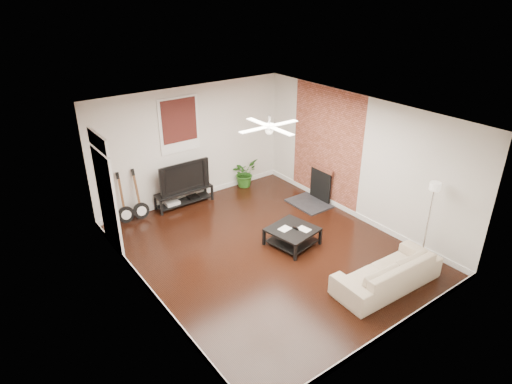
{
  "coord_description": "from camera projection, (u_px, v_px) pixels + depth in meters",
  "views": [
    {
      "loc": [
        -4.66,
        -5.95,
        4.95
      ],
      "look_at": [
        0.0,
        0.4,
        1.15
      ],
      "focal_mm": 30.94,
      "sensor_mm": 36.0,
      "label": 1
    }
  ],
  "objects": [
    {
      "name": "room",
      "position": [
        268.0,
        188.0,
        8.35
      ],
      "size": [
        5.01,
        6.01,
        2.81
      ],
      "color": "black",
      "rests_on": "ground"
    },
    {
      "name": "brick_accent",
      "position": [
        326.0,
        146.0,
        10.4
      ],
      "size": [
        0.02,
        2.2,
        2.8
      ],
      "primitive_type": "cube",
      "color": "brown",
      "rests_on": "floor"
    },
    {
      "name": "fireplace",
      "position": [
        315.0,
        186.0,
        10.65
      ],
      "size": [
        0.8,
        1.1,
        0.92
      ],
      "primitive_type": "cube",
      "color": "black",
      "rests_on": "floor"
    },
    {
      "name": "window_back",
      "position": [
        179.0,
        125.0,
        10.1
      ],
      "size": [
        1.0,
        0.06,
        1.3
      ],
      "primitive_type": "cube",
      "color": "#33130D",
      "rests_on": "wall_back"
    },
    {
      "name": "door_left",
      "position": [
        107.0,
        193.0,
        8.48
      ],
      "size": [
        0.08,
        1.0,
        2.5
      ],
      "primitive_type": "cube",
      "color": "white",
      "rests_on": "wall_left"
    },
    {
      "name": "tv_stand",
      "position": [
        184.0,
        197.0,
        10.67
      ],
      "size": [
        1.42,
        0.38,
        0.4
      ],
      "primitive_type": "cube",
      "color": "black",
      "rests_on": "floor"
    },
    {
      "name": "tv",
      "position": [
        182.0,
        176.0,
        10.44
      ],
      "size": [
        1.27,
        0.17,
        0.73
      ],
      "primitive_type": "imported",
      "color": "black",
      "rests_on": "tv_stand"
    },
    {
      "name": "coffee_table",
      "position": [
        292.0,
        237.0,
        9.07
      ],
      "size": [
        1.02,
        1.02,
        0.37
      ],
      "primitive_type": "cube",
      "rotation": [
        0.0,
        0.0,
        0.18
      ],
      "color": "black",
      "rests_on": "floor"
    },
    {
      "name": "sofa",
      "position": [
        387.0,
        272.0,
        7.79
      ],
      "size": [
        2.08,
        0.89,
        0.6
      ],
      "primitive_type": "imported",
      "rotation": [
        0.0,
        0.0,
        3.1
      ],
      "color": "tan",
      "rests_on": "floor"
    },
    {
      "name": "floor_lamp",
      "position": [
        428.0,
        223.0,
        8.26
      ],
      "size": [
        0.29,
        0.29,
        1.68
      ],
      "primitive_type": null,
      "rotation": [
        0.0,
        0.0,
        -0.04
      ],
      "color": "silver",
      "rests_on": "floor"
    },
    {
      "name": "potted_plant",
      "position": [
        244.0,
        173.0,
        11.58
      ],
      "size": [
        0.82,
        0.77,
        0.74
      ],
      "primitive_type": "imported",
      "rotation": [
        0.0,
        0.0,
        0.35
      ],
      "color": "#28611B",
      "rests_on": "floor"
    },
    {
      "name": "guitar_left",
      "position": [
        124.0,
        199.0,
        9.69
      ],
      "size": [
        0.41,
        0.32,
        1.2
      ],
      "primitive_type": null,
      "rotation": [
        0.0,
        0.0,
        -0.16
      ],
      "color": "black",
      "rests_on": "floor"
    },
    {
      "name": "guitar_right",
      "position": [
        139.0,
        195.0,
        9.85
      ],
      "size": [
        0.38,
        0.28,
        1.2
      ],
      "primitive_type": null,
      "rotation": [
        0.0,
        0.0,
        -0.05
      ],
      "color": "black",
      "rests_on": "floor"
    },
    {
      "name": "ceiling_fan",
      "position": [
        269.0,
        126.0,
        7.82
      ],
      "size": [
        1.24,
        1.24,
        0.32
      ],
      "primitive_type": null,
      "color": "white",
      "rests_on": "ceiling"
    }
  ]
}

